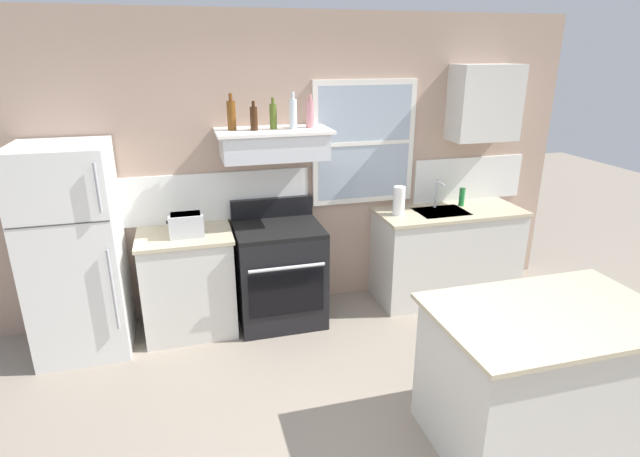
% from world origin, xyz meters
% --- Properties ---
extents(back_wall, '(5.40, 0.11, 2.70)m').
position_xyz_m(back_wall, '(0.03, 2.23, 1.35)').
color(back_wall, tan).
rests_on(back_wall, ground_plane).
extents(refrigerator, '(0.70, 0.72, 1.71)m').
position_xyz_m(refrigerator, '(-1.90, 1.84, 0.86)').
color(refrigerator, white).
rests_on(refrigerator, ground_plane).
extents(counter_left_of_stove, '(0.79, 0.63, 0.91)m').
position_xyz_m(counter_left_of_stove, '(-1.05, 1.90, 0.46)').
color(counter_left_of_stove, silver).
rests_on(counter_left_of_stove, ground_plane).
extents(toaster, '(0.30, 0.20, 0.19)m').
position_xyz_m(toaster, '(-1.02, 1.85, 1.01)').
color(toaster, silver).
rests_on(toaster, counter_left_of_stove).
extents(stove_range, '(0.76, 0.69, 1.09)m').
position_xyz_m(stove_range, '(-0.25, 1.86, 0.46)').
color(stove_range, black).
rests_on(stove_range, ground_plane).
extents(range_hood_shelf, '(0.96, 0.52, 0.24)m').
position_xyz_m(range_hood_shelf, '(-0.25, 1.96, 1.62)').
color(range_hood_shelf, silver).
extents(bottle_amber_wine, '(0.07, 0.07, 0.30)m').
position_xyz_m(bottle_amber_wine, '(-0.59, 2.00, 1.87)').
color(bottle_amber_wine, brown).
rests_on(bottle_amber_wine, range_hood_shelf).
extents(bottle_brown_stout, '(0.06, 0.06, 0.24)m').
position_xyz_m(bottle_brown_stout, '(-0.41, 1.93, 1.85)').
color(bottle_brown_stout, '#381E0F').
rests_on(bottle_brown_stout, range_hood_shelf).
extents(bottle_olive_oil_square, '(0.06, 0.06, 0.26)m').
position_xyz_m(bottle_olive_oil_square, '(-0.24, 1.96, 1.85)').
color(bottle_olive_oil_square, '#4C601E').
rests_on(bottle_olive_oil_square, range_hood_shelf).
extents(bottle_clear_tall, '(0.06, 0.06, 0.31)m').
position_xyz_m(bottle_clear_tall, '(-0.08, 1.92, 1.87)').
color(bottle_clear_tall, silver).
rests_on(bottle_clear_tall, range_hood_shelf).
extents(bottle_rose_pink, '(0.07, 0.07, 0.28)m').
position_xyz_m(bottle_rose_pink, '(0.07, 1.97, 1.86)').
color(bottle_rose_pink, '#C67F84').
rests_on(bottle_rose_pink, range_hood_shelf).
extents(counter_right_with_sink, '(1.43, 0.63, 0.91)m').
position_xyz_m(counter_right_with_sink, '(1.45, 1.90, 0.46)').
color(counter_right_with_sink, silver).
rests_on(counter_right_with_sink, ground_plane).
extents(sink_faucet, '(0.03, 0.17, 0.28)m').
position_xyz_m(sink_faucet, '(1.35, 2.00, 1.08)').
color(sink_faucet, silver).
rests_on(sink_faucet, counter_right_with_sink).
extents(paper_towel_roll, '(0.11, 0.11, 0.27)m').
position_xyz_m(paper_towel_roll, '(0.91, 1.90, 1.04)').
color(paper_towel_roll, white).
rests_on(paper_towel_roll, counter_right_with_sink).
extents(dish_soap_bottle, '(0.06, 0.06, 0.18)m').
position_xyz_m(dish_soap_bottle, '(1.63, 2.00, 1.00)').
color(dish_soap_bottle, '#268C3F').
rests_on(dish_soap_bottle, counter_right_with_sink).
extents(kitchen_island, '(1.40, 0.90, 0.91)m').
position_xyz_m(kitchen_island, '(1.02, -0.07, 0.46)').
color(kitchen_island, silver).
rests_on(kitchen_island, ground_plane).
extents(upper_cabinet_right, '(0.64, 0.32, 0.70)m').
position_xyz_m(upper_cabinet_right, '(1.80, 2.04, 1.90)').
color(upper_cabinet_right, silver).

